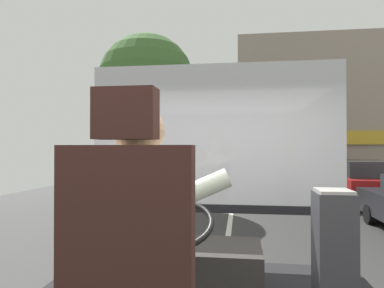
{
  "coord_description": "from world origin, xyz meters",
  "views": [
    {
      "loc": [
        0.25,
        -1.83,
        1.87
      ],
      "look_at": [
        -0.2,
        1.47,
        1.91
      ],
      "focal_mm": 32.55,
      "sensor_mm": 36.0,
      "label": 1
    }
  ],
  "objects_px": {
    "steering_console": "(185,270)",
    "fare_box": "(334,254)",
    "parked_car_red": "(361,181)",
    "bus_driver": "(142,230)"
  },
  "relations": [
    {
      "from": "steering_console",
      "to": "fare_box",
      "type": "relative_size",
      "value": 1.32
    },
    {
      "from": "parked_car_red",
      "to": "fare_box",
      "type": "bearing_deg",
      "value": -108.99
    },
    {
      "from": "steering_console",
      "to": "bus_driver",
      "type": "bearing_deg",
      "value": -90.0
    },
    {
      "from": "bus_driver",
      "to": "steering_console",
      "type": "height_order",
      "value": "bus_driver"
    },
    {
      "from": "steering_console",
      "to": "parked_car_red",
      "type": "xyz_separation_m",
      "value": [
        4.46,
        9.92,
        -0.23
      ]
    },
    {
      "from": "fare_box",
      "to": "parked_car_red",
      "type": "distance_m",
      "value": 10.64
    },
    {
      "from": "steering_console",
      "to": "parked_car_red",
      "type": "relative_size",
      "value": 0.26
    },
    {
      "from": "bus_driver",
      "to": "fare_box",
      "type": "distance_m",
      "value": 1.46
    },
    {
      "from": "bus_driver",
      "to": "parked_car_red",
      "type": "xyz_separation_m",
      "value": [
        4.46,
        11.05,
        -0.79
      ]
    },
    {
      "from": "fare_box",
      "to": "parked_car_red",
      "type": "xyz_separation_m",
      "value": [
        3.46,
        10.05,
        -0.43
      ]
    }
  ]
}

